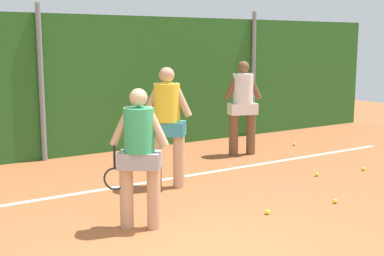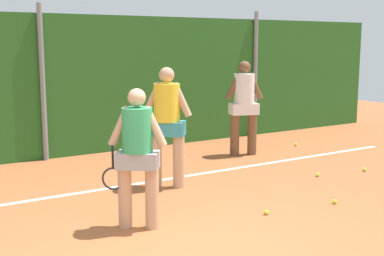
{
  "view_description": "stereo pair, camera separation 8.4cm",
  "coord_description": "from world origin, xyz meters",
  "px_view_note": "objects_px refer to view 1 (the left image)",
  "views": [
    {
      "loc": [
        -2.75,
        -4.16,
        2.23
      ],
      "look_at": [
        1.52,
        2.59,
        0.91
      ],
      "focal_mm": 47.81,
      "sensor_mm": 36.0,
      "label": 1
    },
    {
      "loc": [
        -2.68,
        -4.2,
        2.23
      ],
      "look_at": [
        1.52,
        2.59,
        0.91
      ],
      "focal_mm": 47.81,
      "sensor_mm": 36.0,
      "label": 2
    }
  ],
  "objects_px": {
    "tennis_ball_7": "(317,174)",
    "tennis_ball_2": "(294,144)",
    "tennis_ball_6": "(335,201)",
    "tennis_ball_5": "(363,169)",
    "tennis_ball_0": "(132,155)",
    "player_foreground_near": "(139,151)",
    "tennis_ball_8": "(267,212)",
    "player_midcourt": "(167,121)",
    "player_backcourt_far": "(243,103)"
  },
  "relations": [
    {
      "from": "tennis_ball_7",
      "to": "tennis_ball_2",
      "type": "bearing_deg",
      "value": 54.88
    },
    {
      "from": "tennis_ball_2",
      "to": "tennis_ball_6",
      "type": "relative_size",
      "value": 1.0
    },
    {
      "from": "tennis_ball_5",
      "to": "tennis_ball_2",
      "type": "bearing_deg",
      "value": 77.13
    },
    {
      "from": "tennis_ball_0",
      "to": "tennis_ball_7",
      "type": "xyz_separation_m",
      "value": [
        1.98,
        -3.11,
        0.0
      ]
    },
    {
      "from": "tennis_ball_6",
      "to": "tennis_ball_7",
      "type": "height_order",
      "value": "same"
    },
    {
      "from": "player_foreground_near",
      "to": "tennis_ball_5",
      "type": "distance_m",
      "value": 4.74
    },
    {
      "from": "tennis_ball_6",
      "to": "player_foreground_near",
      "type": "bearing_deg",
      "value": 167.67
    },
    {
      "from": "tennis_ball_0",
      "to": "tennis_ball_6",
      "type": "bearing_deg",
      "value": -75.69
    },
    {
      "from": "tennis_ball_8",
      "to": "player_foreground_near",
      "type": "bearing_deg",
      "value": 164.41
    },
    {
      "from": "tennis_ball_5",
      "to": "tennis_ball_7",
      "type": "relative_size",
      "value": 1.0
    },
    {
      "from": "player_midcourt",
      "to": "tennis_ball_6",
      "type": "bearing_deg",
      "value": 168.79
    },
    {
      "from": "player_foreground_near",
      "to": "tennis_ball_6",
      "type": "bearing_deg",
      "value": -155.77
    },
    {
      "from": "player_midcourt",
      "to": "tennis_ball_8",
      "type": "bearing_deg",
      "value": 144.46
    },
    {
      "from": "tennis_ball_5",
      "to": "tennis_ball_7",
      "type": "xyz_separation_m",
      "value": [
        -0.98,
        0.17,
        0.0
      ]
    },
    {
      "from": "tennis_ball_6",
      "to": "player_backcourt_far",
      "type": "bearing_deg",
      "value": 75.09
    },
    {
      "from": "player_foreground_near",
      "to": "tennis_ball_6",
      "type": "distance_m",
      "value": 2.98
    },
    {
      "from": "tennis_ball_6",
      "to": "tennis_ball_8",
      "type": "bearing_deg",
      "value": 172.58
    },
    {
      "from": "player_foreground_near",
      "to": "tennis_ball_0",
      "type": "relative_size",
      "value": 25.96
    },
    {
      "from": "tennis_ball_8",
      "to": "tennis_ball_7",
      "type": "bearing_deg",
      "value": 27.77
    },
    {
      "from": "tennis_ball_6",
      "to": "player_midcourt",
      "type": "bearing_deg",
      "value": 128.03
    },
    {
      "from": "player_foreground_near",
      "to": "tennis_ball_8",
      "type": "bearing_deg",
      "value": -159.03
    },
    {
      "from": "tennis_ball_0",
      "to": "tennis_ball_5",
      "type": "bearing_deg",
      "value": -47.92
    },
    {
      "from": "player_backcourt_far",
      "to": "tennis_ball_8",
      "type": "height_order",
      "value": "player_backcourt_far"
    },
    {
      "from": "tennis_ball_6",
      "to": "tennis_ball_0",
      "type": "bearing_deg",
      "value": 104.31
    },
    {
      "from": "tennis_ball_6",
      "to": "tennis_ball_8",
      "type": "height_order",
      "value": "same"
    },
    {
      "from": "tennis_ball_5",
      "to": "tennis_ball_6",
      "type": "bearing_deg",
      "value": -150.98
    },
    {
      "from": "tennis_ball_5",
      "to": "tennis_ball_6",
      "type": "xyz_separation_m",
      "value": [
        -1.86,
        -1.03,
        0.0
      ]
    },
    {
      "from": "player_midcourt",
      "to": "tennis_ball_8",
      "type": "distance_m",
      "value": 2.18
    },
    {
      "from": "tennis_ball_7",
      "to": "tennis_ball_8",
      "type": "distance_m",
      "value": 2.26
    },
    {
      "from": "player_foreground_near",
      "to": "tennis_ball_7",
      "type": "height_order",
      "value": "player_foreground_near"
    },
    {
      "from": "player_backcourt_far",
      "to": "tennis_ball_2",
      "type": "xyz_separation_m",
      "value": [
        1.52,
        0.09,
        -1.03
      ]
    },
    {
      "from": "tennis_ball_0",
      "to": "tennis_ball_8",
      "type": "xyz_separation_m",
      "value": [
        -0.02,
        -4.16,
        0.0
      ]
    },
    {
      "from": "player_foreground_near",
      "to": "player_backcourt_far",
      "type": "distance_m",
      "value": 4.5
    },
    {
      "from": "tennis_ball_5",
      "to": "tennis_ball_8",
      "type": "distance_m",
      "value": 3.11
    },
    {
      "from": "player_backcourt_far",
      "to": "tennis_ball_8",
      "type": "xyz_separation_m",
      "value": [
        -1.99,
        -3.11,
        -1.03
      ]
    },
    {
      "from": "player_midcourt",
      "to": "tennis_ball_2",
      "type": "xyz_separation_m",
      "value": [
        3.97,
        1.32,
        -1.02
      ]
    },
    {
      "from": "tennis_ball_0",
      "to": "tennis_ball_5",
      "type": "xyz_separation_m",
      "value": [
        2.96,
        -3.28,
        0.0
      ]
    },
    {
      "from": "tennis_ball_0",
      "to": "tennis_ball_8",
      "type": "bearing_deg",
      "value": -90.33
    },
    {
      "from": "tennis_ball_2",
      "to": "tennis_ball_5",
      "type": "relative_size",
      "value": 1.0
    },
    {
      "from": "tennis_ball_0",
      "to": "tennis_ball_8",
      "type": "relative_size",
      "value": 1.0
    },
    {
      "from": "tennis_ball_6",
      "to": "tennis_ball_7",
      "type": "relative_size",
      "value": 1.0
    },
    {
      "from": "tennis_ball_8",
      "to": "player_backcourt_far",
      "type": "bearing_deg",
      "value": 57.38
    },
    {
      "from": "player_midcourt",
      "to": "tennis_ball_7",
      "type": "distance_m",
      "value": 2.79
    },
    {
      "from": "tennis_ball_5",
      "to": "tennis_ball_8",
      "type": "height_order",
      "value": "same"
    },
    {
      "from": "tennis_ball_0",
      "to": "tennis_ball_7",
      "type": "height_order",
      "value": "same"
    },
    {
      "from": "player_midcourt",
      "to": "tennis_ball_0",
      "type": "height_order",
      "value": "player_midcourt"
    },
    {
      "from": "player_midcourt",
      "to": "tennis_ball_2",
      "type": "height_order",
      "value": "player_midcourt"
    },
    {
      "from": "player_foreground_near",
      "to": "tennis_ball_5",
      "type": "bearing_deg",
      "value": -138.16
    },
    {
      "from": "player_midcourt",
      "to": "tennis_ball_0",
      "type": "relative_size",
      "value": 28.45
    },
    {
      "from": "tennis_ball_0",
      "to": "tennis_ball_2",
      "type": "relative_size",
      "value": 1.0
    }
  ]
}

